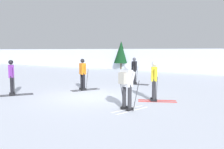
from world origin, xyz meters
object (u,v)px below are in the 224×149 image
object	(u,v)px
skier_yellow	(154,80)
conifer_far_left	(121,52)
skier_black	(134,70)
skier_white	(127,84)
skier_orange	(83,73)
skier_purple	(12,77)

from	to	relation	value
skier_yellow	conifer_far_left	xyz separation A→B (m)	(-9.43, 13.52, 1.03)
conifer_far_left	skier_black	bearing A→B (deg)	-55.82
skier_white	skier_orange	bearing A→B (deg)	148.88
skier_black	skier_white	bearing A→B (deg)	-65.76
skier_yellow	skier_white	size ratio (longest dim) A/B	1.00
skier_white	skier_orange	distance (m)	4.69
skier_white	skier_black	bearing A→B (deg)	114.24
skier_purple	skier_orange	bearing A→B (deg)	56.02
skier_white	conifer_far_left	xyz separation A→B (m)	(-9.16, 15.48, 0.99)
skier_purple	skier_black	world-z (taller)	same
skier_yellow	conifer_far_left	size ratio (longest dim) A/B	0.54
skier_black	skier_yellow	distance (m)	4.89
skier_black	skier_yellow	world-z (taller)	same
skier_purple	skier_orange	distance (m)	3.53
skier_black	conifer_far_left	size ratio (longest dim) A/B	0.54
skier_white	conifer_far_left	size ratio (longest dim) A/B	0.54
skier_yellow	skier_white	xyz separation A→B (m)	(-0.27, -1.96, 0.04)
skier_black	skier_orange	size ratio (longest dim) A/B	1.00
skier_black	skier_white	size ratio (longest dim) A/B	1.00
skier_purple	skier_yellow	bearing A→B (deg)	21.51
skier_black	skier_purple	bearing A→B (deg)	-117.56
skier_yellow	conifer_far_left	bearing A→B (deg)	124.90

